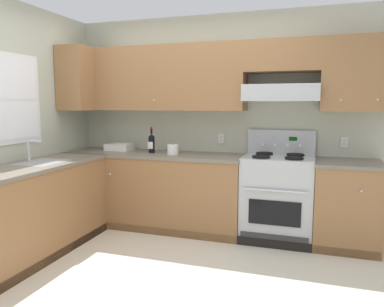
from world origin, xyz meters
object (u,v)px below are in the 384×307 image
Objects in this scene: bowl at (120,148)px; wine_bottle at (152,143)px; stove at (277,197)px; paper_towel_roll at (173,149)px.

wine_bottle is at bearing -11.81° from bowl.
wine_bottle reaches higher than bowl.
bowl is (-2.00, 0.11, 0.46)m from stove.
wine_bottle is 0.97× the size of bowl.
bowl is 2.50× the size of paper_towel_roll.
paper_towel_roll is at bearing -176.83° from stove.
stove is at bearing -3.05° from bowl.
wine_bottle is at bearing 179.85° from stove.
paper_towel_roll is at bearing -13.28° from wine_bottle.
wine_bottle reaches higher than paper_towel_roll.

